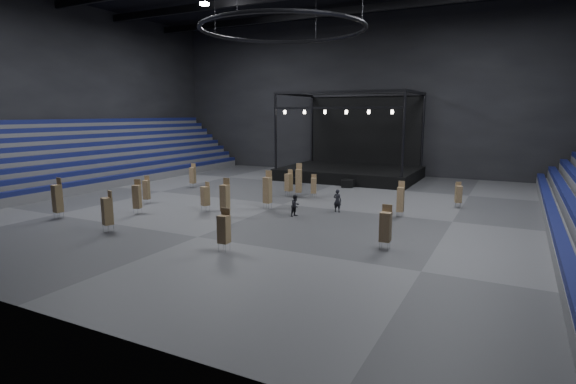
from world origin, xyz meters
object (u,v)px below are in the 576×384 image
at_px(chair_stack_1, 137,196).
at_px(chair_stack_9, 205,196).
at_px(chair_stack_4, 458,194).
at_px(chair_stack_14, 289,182).
at_px(stage, 352,165).
at_px(man_center, 337,201).
at_px(chair_stack_2, 314,185).
at_px(chair_stack_11, 57,198).
at_px(flight_case_left, 296,181).
at_px(chair_stack_6, 267,189).
at_px(chair_stack_0, 224,228).
at_px(chair_stack_7, 401,199).
at_px(chair_stack_13, 107,210).
at_px(flight_case_mid, 347,184).
at_px(chair_stack_12, 193,175).
at_px(chair_stack_3, 146,189).
at_px(chair_stack_10, 386,226).
at_px(flight_case_right, 349,183).
at_px(crew_member, 295,206).
at_px(chair_stack_5, 225,197).

bearing_deg(chair_stack_1, chair_stack_9, 17.63).
height_order(chair_stack_4, chair_stack_14, chair_stack_14).
distance_m(stage, man_center, 17.55).
distance_m(chair_stack_1, chair_stack_2, 14.16).
height_order(chair_stack_2, chair_stack_9, chair_stack_9).
bearing_deg(chair_stack_11, chair_stack_1, 49.20).
distance_m(stage, chair_stack_9, 21.32).
xyz_separation_m(flight_case_left, chair_stack_6, (3.25, -11.42, 1.11)).
relative_size(chair_stack_0, chair_stack_7, 0.90).
height_order(chair_stack_11, chair_stack_13, chair_stack_11).
bearing_deg(chair_stack_4, chair_stack_11, -169.75).
distance_m(flight_case_mid, chair_stack_13, 22.96).
distance_m(flight_case_mid, chair_stack_0, 21.83).
bearing_deg(chair_stack_13, chair_stack_12, 132.53).
relative_size(flight_case_left, chair_stack_3, 0.47).
bearing_deg(chair_stack_14, chair_stack_6, -64.91).
distance_m(chair_stack_4, chair_stack_6, 14.31).
xyz_separation_m(chair_stack_1, man_center, (12.30, 6.94, -0.44)).
bearing_deg(chair_stack_10, man_center, 125.64).
bearing_deg(chair_stack_12, chair_stack_13, -78.49).
distance_m(chair_stack_4, chair_stack_9, 18.78).
bearing_deg(chair_stack_2, stage, 74.44).
bearing_deg(chair_stack_12, chair_stack_6, -34.76).
bearing_deg(chair_stack_9, chair_stack_11, -117.50).
bearing_deg(flight_case_right, chair_stack_0, -86.94).
relative_size(flight_case_mid, chair_stack_4, 0.57).
xyz_separation_m(flight_case_right, crew_member, (0.96, -13.70, 0.37)).
bearing_deg(chair_stack_4, chair_stack_14, 162.54).
bearing_deg(chair_stack_9, chair_stack_7, 41.52).
height_order(chair_stack_0, chair_stack_1, chair_stack_1).
bearing_deg(chair_stack_11, chair_stack_6, 45.64).
distance_m(chair_stack_0, chair_stack_4, 19.39).
bearing_deg(chair_stack_9, man_center, 47.61).
bearing_deg(flight_case_mid, chair_stack_3, -128.22).
distance_m(chair_stack_7, crew_member, 7.16).
distance_m(stage, chair_stack_12, 17.29).
bearing_deg(crew_member, chair_stack_10, -107.44).
height_order(flight_case_mid, chair_stack_5, chair_stack_5).
height_order(chair_stack_3, chair_stack_4, chair_stack_3).
relative_size(chair_stack_4, chair_stack_9, 0.90).
bearing_deg(chair_stack_12, man_center, -23.36).
xyz_separation_m(chair_stack_12, chair_stack_13, (5.94, -15.24, 0.10)).
bearing_deg(flight_case_mid, man_center, -73.92).
height_order(chair_stack_13, chair_stack_14, chair_stack_13).
bearing_deg(chair_stack_11, chair_stack_2, 56.37).
xyz_separation_m(stage, chair_stack_0, (2.90, -28.22, -0.26)).
height_order(flight_case_right, chair_stack_14, chair_stack_14).
relative_size(chair_stack_14, crew_member, 1.52).
bearing_deg(chair_stack_12, chair_stack_3, -86.89).
bearing_deg(chair_stack_3, flight_case_left, 50.56).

